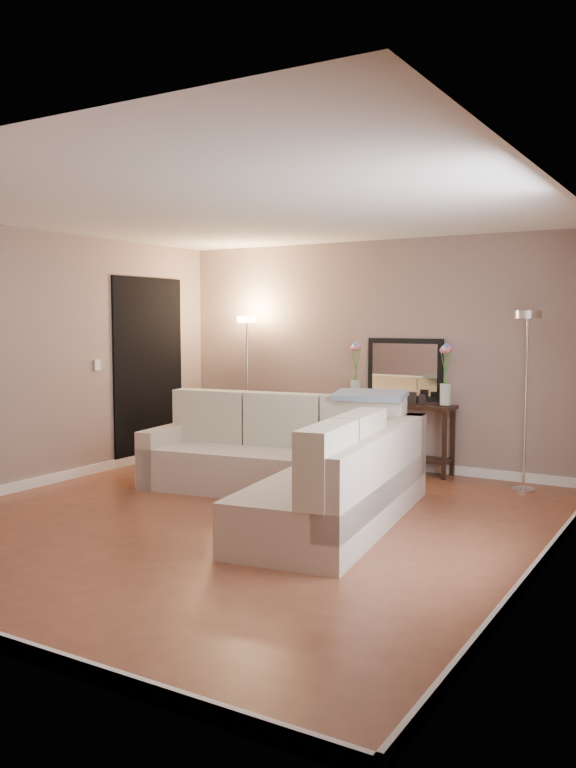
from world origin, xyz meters
The scene contains 21 objects.
floor centered at (0.00, 0.00, -0.01)m, with size 5.00×5.50×0.01m, color brown.
ceiling centered at (0.00, 0.00, 2.60)m, with size 5.00×5.50×0.01m, color white.
wall_back centered at (0.00, 2.76, 1.30)m, with size 5.00×0.02×2.60m, color gray.
wall_left centered at (-2.51, 0.00, 1.30)m, with size 0.02×5.50×2.60m, color gray.
wall_right centered at (2.51, 0.00, 1.30)m, with size 0.02×5.50×2.60m, color gray.
baseboard_back centered at (0.00, 2.73, 0.05)m, with size 5.00×0.03×0.10m, color white.
baseboard_left centered at (-2.48, 0.00, 0.05)m, with size 0.03×5.50×0.10m, color white.
baseboard_right centered at (2.48, 0.00, 0.05)m, with size 0.03×5.50×0.10m, color white.
doorway centered at (-2.48, 1.70, 1.10)m, with size 0.02×1.20×2.20m, color black.
switch_plate centered at (-2.48, 0.85, 1.20)m, with size 0.02×0.08×0.12m, color white.
sectional_sofa centered at (0.16, 0.70, 0.35)m, with size 3.05×2.71×0.96m.
throw_blanket centered at (0.55, 1.43, 0.97)m, with size 0.69×0.40×0.05m, color gray.
console_table centered at (0.30, 2.56, 0.44)m, with size 1.26×0.34×0.77m.
leaning_mirror centered at (0.39, 2.72, 1.14)m, with size 0.89×0.05×0.70m.
table_decor centered at (0.38, 2.53, 0.82)m, with size 0.53×0.12×0.13m.
flower_vase_left centered at (-0.15, 2.56, 1.07)m, with size 0.14×0.12×0.66m.
flower_vase_right centered at (0.92, 2.56, 1.07)m, with size 0.14×0.12×0.66m.
floor_lamp_lit centered at (-1.58, 2.47, 1.23)m, with size 0.31×0.31×1.74m.
floor_lamp_unlit centered at (1.82, 2.32, 1.26)m, with size 0.30×0.30×1.79m.
charcoal_rug centered at (-1.77, 2.18, 0.01)m, with size 1.13×0.85×0.02m, color black.
black_bag centered at (-1.98, 2.15, 0.17)m, with size 0.32×0.23×0.21m, color black.
Camera 1 is at (3.54, -5.15, 1.69)m, focal length 35.00 mm.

